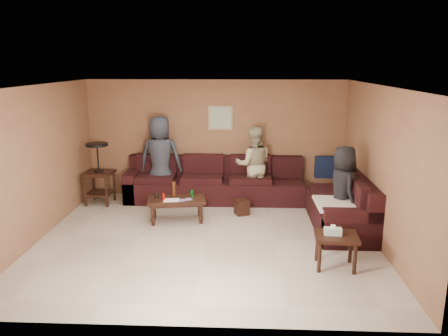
# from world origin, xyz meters

# --- Properties ---
(room) EXTENTS (5.60, 5.50, 2.50)m
(room) POSITION_xyz_m (0.00, 0.00, 1.66)
(room) COLOR #BDB2A0
(room) RESTS_ON ground
(sectional_sofa) EXTENTS (4.65, 2.90, 0.97)m
(sectional_sofa) POSITION_xyz_m (0.81, 1.52, 0.33)
(sectional_sofa) COLOR black
(sectional_sofa) RESTS_ON ground
(coffee_table) EXTENTS (1.11, 0.68, 0.72)m
(coffee_table) POSITION_xyz_m (-0.62, 0.80, 0.37)
(coffee_table) COLOR black
(coffee_table) RESTS_ON ground
(end_table_left) EXTENTS (0.58, 0.58, 1.26)m
(end_table_left) POSITION_xyz_m (-2.35, 1.76, 0.66)
(end_table_left) COLOR black
(end_table_left) RESTS_ON ground
(side_table_right) EXTENTS (0.63, 0.53, 0.64)m
(side_table_right) POSITION_xyz_m (1.91, -0.97, 0.42)
(side_table_right) COLOR black
(side_table_right) RESTS_ON ground
(waste_bin) EXTENTS (0.31, 0.31, 0.29)m
(waste_bin) POSITION_xyz_m (0.58, 1.20, 0.14)
(waste_bin) COLOR black
(waste_bin) RESTS_ON ground
(wall_art) EXTENTS (0.52, 0.04, 0.52)m
(wall_art) POSITION_xyz_m (0.10, 2.48, 1.70)
(wall_art) COLOR #9F8563
(wall_art) RESTS_ON ground
(person_left) EXTENTS (0.89, 0.59, 1.79)m
(person_left) POSITION_xyz_m (-1.13, 2.07, 0.90)
(person_left) COLOR #2B303C
(person_left) RESTS_ON ground
(person_middle) EXTENTS (0.80, 0.63, 1.58)m
(person_middle) POSITION_xyz_m (0.81, 2.02, 0.79)
(person_middle) COLOR tan
(person_middle) RESTS_ON ground
(person_right) EXTENTS (0.60, 0.81, 1.50)m
(person_right) POSITION_xyz_m (2.29, 0.43, 0.75)
(person_right) COLOR black
(person_right) RESTS_ON ground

